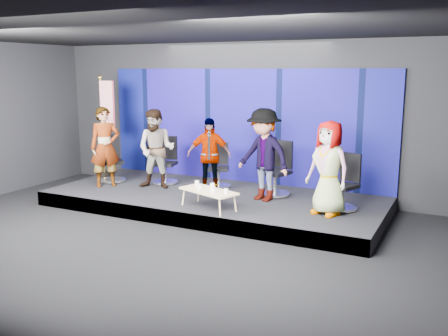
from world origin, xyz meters
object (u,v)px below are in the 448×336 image
at_px(chair_a, 112,166).
at_px(coffee_table, 209,191).
at_px(chair_e, 344,191).
at_px(panelist_e, 329,168).
at_px(chair_d, 277,178).
at_px(mug_d, 213,190).
at_px(mug_e, 226,191).
at_px(panelist_c, 209,155).
at_px(mug_c, 212,186).
at_px(chair_b, 166,168).
at_px(mug_b, 199,187).
at_px(panelist_a, 105,147).
at_px(panelist_b, 156,149).
at_px(panelist_d, 264,155).
at_px(mug_a, 197,183).
at_px(chair_c, 219,173).
at_px(flag_stand, 106,124).

bearing_deg(chair_a, coffee_table, -65.89).
bearing_deg(chair_e, panelist_e, -91.22).
relative_size(chair_a, chair_d, 0.97).
relative_size(mug_d, mug_e, 1.15).
bearing_deg(panelist_c, mug_c, -81.09).
bearing_deg(mug_d, chair_e, 29.94).
height_order(chair_b, coffee_table, chair_b).
relative_size(coffee_table, mug_b, 12.56).
relative_size(panelist_a, mug_b, 17.70).
bearing_deg(chair_e, chair_b, -164.57).
height_order(chair_e, coffee_table, chair_e).
distance_m(coffee_table, mug_b, 0.19).
bearing_deg(mug_e, chair_b, 145.88).
xyz_separation_m(panelist_b, mug_e, (2.23, -1.08, -0.47)).
bearing_deg(mug_b, panelist_d, 51.93).
relative_size(panelist_d, mug_c, 17.77).
bearing_deg(panelist_c, chair_b, 145.11).
distance_m(chair_b, mug_a, 2.00).
relative_size(panelist_a, coffee_table, 1.41).
relative_size(panelist_b, mug_e, 19.40).
xyz_separation_m(chair_c, mug_b, (0.47, -1.72, 0.09)).
bearing_deg(flag_stand, mug_d, -20.21).
xyz_separation_m(panelist_d, coffee_table, (-0.68, -1.04, -0.59)).
xyz_separation_m(chair_d, mug_b, (-0.96, -1.59, 0.03)).
distance_m(chair_d, chair_e, 1.57).
relative_size(panelist_b, panelist_e, 1.02).
bearing_deg(chair_b, chair_e, -18.18).
bearing_deg(mug_b, chair_e, 24.82).
distance_m(mug_d, flag_stand, 4.13).
xyz_separation_m(coffee_table, mug_a, (-0.36, 0.21, 0.08)).
distance_m(panelist_a, chair_b, 1.44).
xyz_separation_m(panelist_c, mug_d, (0.78, -1.31, -0.38)).
distance_m(chair_b, chair_c, 1.29).
xyz_separation_m(chair_c, chair_d, (1.42, -0.14, 0.05)).
bearing_deg(mug_d, mug_b, 165.89).
bearing_deg(mug_a, mug_e, -21.50).
height_order(panelist_c, mug_b, panelist_c).
bearing_deg(mug_d, coffee_table, 142.02).
bearing_deg(chair_b, mug_a, -52.35).
relative_size(panelist_a, mug_d, 17.16).
xyz_separation_m(chair_e, flag_stand, (-5.84, 0.34, 0.95)).
relative_size(mug_c, mug_e, 1.15).
height_order(chair_a, panelist_d, panelist_d).
bearing_deg(coffee_table, panelist_e, 16.53).
distance_m(panelist_e, mug_b, 2.41).
xyz_separation_m(panelist_a, mug_e, (3.35, -0.72, -0.49)).
bearing_deg(flag_stand, panelist_d, -2.68).
relative_size(chair_d, mug_d, 10.96).
xyz_separation_m(mug_d, mug_e, (0.25, 0.03, -0.01)).
xyz_separation_m(chair_c, panelist_d, (1.32, -0.64, 0.60)).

